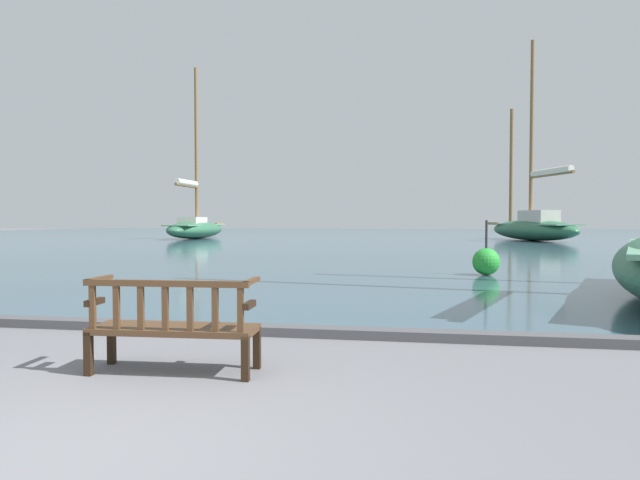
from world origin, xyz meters
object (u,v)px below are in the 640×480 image
object	(u,v)px
sailboat_far_starboard	(533,225)
channel_buoy	(486,261)
park_bench	(173,325)
sailboat_centre_channel	(196,226)

from	to	relation	value
sailboat_far_starboard	channel_buoy	world-z (taller)	sailboat_far_starboard
park_bench	sailboat_far_starboard	xyz separation A→B (m)	(9.84, 34.50, 0.65)
sailboat_centre_channel	sailboat_far_starboard	distance (m)	23.58
park_bench	channel_buoy	distance (m)	10.47
sailboat_centre_channel	park_bench	bearing A→B (deg)	-68.25
sailboat_far_starboard	park_bench	bearing A→B (deg)	-105.93
park_bench	sailboat_far_starboard	size ratio (longest dim) A/B	0.12
channel_buoy	sailboat_far_starboard	bearing A→B (deg)	76.81
park_bench	sailboat_centre_channel	distance (m)	37.07
park_bench	sailboat_far_starboard	distance (m)	35.88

